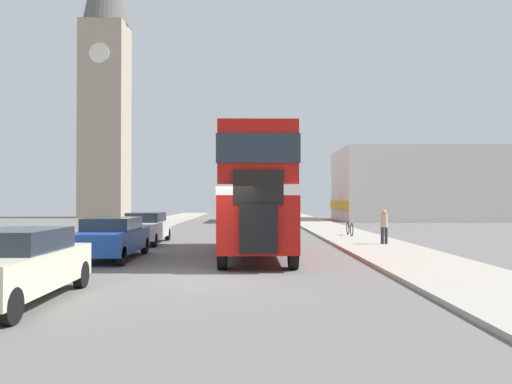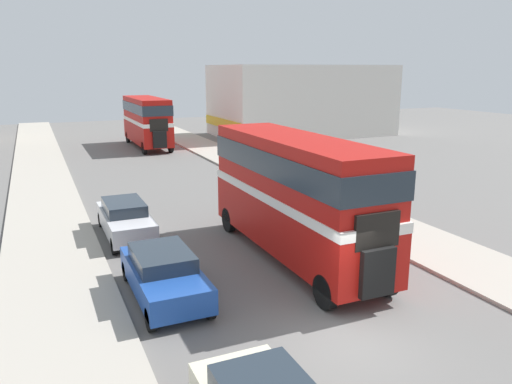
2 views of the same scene
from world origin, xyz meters
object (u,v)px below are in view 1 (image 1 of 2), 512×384
Objects in this scene: double_decker_bus at (256,186)px; pedestrian_walking at (384,225)px; car_parked_mid at (111,238)px; bus_distant at (261,195)px; car_parked_far at (146,227)px; church_tower at (106,58)px; car_parked_near at (15,265)px; bicycle_on_pavement at (350,229)px.

pedestrian_walking is (5.79, 3.24, -1.65)m from double_decker_bus.
car_parked_mid is 2.90× the size of pedestrian_walking.
bus_distant is 26.08m from pedestrian_walking.
car_parked_mid is (-5.15, -1.28, -1.87)m from double_decker_bus.
double_decker_bus is 1.05× the size of bus_distant.
church_tower is at bearing 109.06° from car_parked_far.
church_tower is (-22.89, 36.07, 17.68)m from pedestrian_walking.
car_parked_near is 2.53× the size of bicycle_on_pavement.
double_decker_bus is 6.84m from pedestrian_walking.
double_decker_bus is 5.53× the size of bicycle_on_pavement.
car_parked_mid is 11.85m from pedestrian_walking.
car_parked_near is 52.66m from church_tower.
car_parked_near reaches higher than bicycle_on_pavement.
car_parked_far reaches higher than bicycle_on_pavement.
bicycle_on_pavement is (4.47, -20.21, -2.08)m from bus_distant.
car_parked_near is at bearing -89.37° from car_parked_mid.
double_decker_bus is at bearing -121.80° from bicycle_on_pavement.
car_parked_far is at bearing 90.61° from car_parked_mid.
bus_distant is at bearing 81.02° from car_parked_near.
car_parked_far is at bearing -104.30° from bus_distant.
pedestrian_walking is (11.01, -1.70, 0.22)m from car_parked_far.
church_tower is at bearing 106.39° from car_parked_mid.
car_parked_mid is 45.94m from church_tower.
car_parked_mid is at bearing 90.63° from car_parked_near.
car_parked_mid is at bearing -166.05° from double_decker_bus.
bicycle_on_pavement is at bearing -53.87° from church_tower.
bus_distant reaches higher than bicycle_on_pavement.
double_decker_bus is 7.43m from car_parked_far.
bus_distant is 2.01× the size of car_parked_far.
car_parked_near reaches higher than car_parked_far.
bicycle_on_pavement is (5.33, 8.59, -2.16)m from double_decker_bus.
double_decker_bus is at bearing -43.44° from car_parked_far.
church_tower reaches higher than pedestrian_walking.
car_parked_mid is 0.97× the size of car_parked_far.
car_parked_far is 11.17m from bicycle_on_pavement.
double_decker_bus is 28.81m from bus_distant.
car_parked_far is 2.62× the size of bicycle_on_pavement.
bus_distant is at bearing 102.47° from bicycle_on_pavement.
car_parked_far is at bearing 171.22° from pedestrian_walking.
bicycle_on_pavement is (-0.47, 5.35, -0.51)m from pedestrian_walking.
pedestrian_walking reaches higher than car_parked_near.
church_tower is (-11.94, 40.59, 17.90)m from car_parked_mid.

